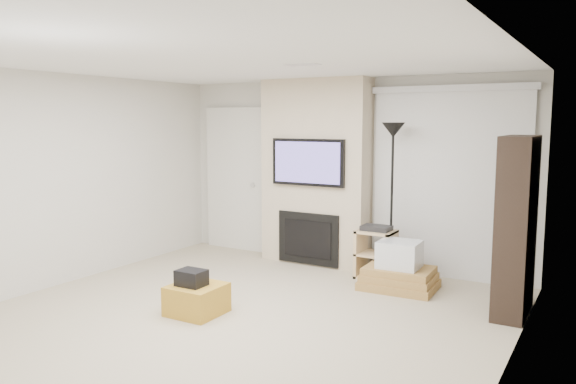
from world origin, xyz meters
The scene contains 15 objects.
floor centered at (0.00, 0.00, 0.00)m, with size 5.00×5.50×0.00m, color #BAAB8F.
ceiling centered at (0.00, 0.00, 2.50)m, with size 5.00×5.50×0.00m, color white.
wall_back centered at (0.00, 2.75, 1.25)m, with size 5.00×2.50×0.00m, color silver.
wall_left centered at (-2.50, 0.00, 1.25)m, with size 5.50×2.50×0.00m, color silver.
wall_right centered at (2.50, 0.00, 1.25)m, with size 5.50×2.50×0.00m, color silver.
hvac_vent centered at (0.40, 0.80, 2.50)m, with size 0.35×0.18×0.01m, color silver.
ottoman centered at (-0.42, 0.09, 0.15)m, with size 0.50×0.50×0.30m, color #B98727.
black_bag centered at (-0.45, 0.05, 0.38)m, with size 0.28×0.22×0.16m, color black.
fireplace_wall centered at (-0.35, 2.54, 1.24)m, with size 1.50×0.47×2.50m.
entry_door centered at (-1.80, 2.71, 1.05)m, with size 1.02×0.11×2.14m.
vertical_blinds centered at (1.40, 2.70, 1.27)m, with size 1.98×0.10×2.37m.
floor_lamp centered at (0.81, 2.35, 1.51)m, with size 0.29×0.29×1.92m.
av_stand centered at (0.66, 2.24, 0.35)m, with size 0.45×0.38×0.66m.
box_stack centered at (1.06, 1.94, 0.21)m, with size 0.87×0.67×0.56m.
bookshelf centered at (2.34, 1.70, 0.90)m, with size 0.30×0.80×1.80m.
Camera 1 is at (3.15, -4.19, 1.94)m, focal length 35.00 mm.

